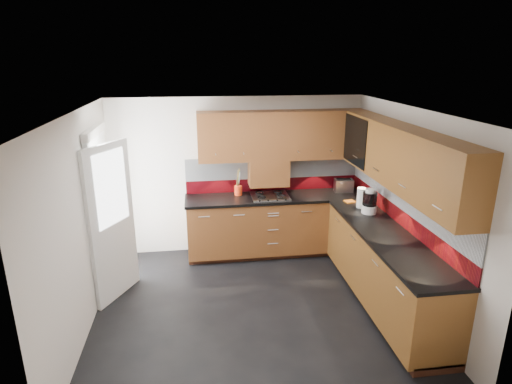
{
  "coord_description": "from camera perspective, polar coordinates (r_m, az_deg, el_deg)",
  "views": [
    {
      "loc": [
        -0.61,
        -4.53,
        2.97
      ],
      "look_at": [
        0.12,
        0.65,
        1.29
      ],
      "focal_mm": 30.0,
      "sensor_mm": 36.0,
      "label": 1
    }
  ],
  "objects": [
    {
      "name": "base_cabinets",
      "position": [
        6.06,
        8.87,
        -7.13
      ],
      "size": [
        2.7,
        3.2,
        0.95
      ],
      "color": "brown",
      "rests_on": "room"
    },
    {
      "name": "gas_hob",
      "position": [
        6.42,
        1.9,
        -0.53
      ],
      "size": [
        0.56,
        0.49,
        0.04
      ],
      "color": "silver",
      "rests_on": "countertop"
    },
    {
      "name": "toaster",
      "position": [
        6.79,
        11.6,
        0.87
      ],
      "size": [
        0.3,
        0.2,
        0.2
      ],
      "color": "silver",
      "rests_on": "countertop"
    },
    {
      "name": "backsplash",
      "position": [
        6.04,
        10.56,
        0.53
      ],
      "size": [
        2.7,
        3.2,
        0.54
      ],
      "color": "maroon",
      "rests_on": "countertop"
    },
    {
      "name": "back_door",
      "position": [
        5.74,
        -19.3,
        -2.97
      ],
      "size": [
        0.42,
        1.19,
        2.04
      ],
      "color": "white",
      "rests_on": "room"
    },
    {
      "name": "utensil_pot",
      "position": [
        6.49,
        -2.38,
        0.4
      ],
      "size": [
        0.12,
        0.12,
        0.41
      ],
      "color": "red",
      "rests_on": "countertop"
    },
    {
      "name": "upper_cabinets",
      "position": [
        5.73,
        10.92,
        6.09
      ],
      "size": [
        2.5,
        3.2,
        0.72
      ],
      "color": "brown",
      "rests_on": "room"
    },
    {
      "name": "orange_cloth",
      "position": [
        6.34,
        12.38,
        -1.23
      ],
      "size": [
        0.16,
        0.15,
        0.02
      ],
      "primitive_type": "cube",
      "rotation": [
        0.0,
        0.0,
        0.2
      ],
      "color": "orange",
      "rests_on": "countertop"
    },
    {
      "name": "food_processor",
      "position": [
        5.92,
        14.91,
        -1.32
      ],
      "size": [
        0.2,
        0.2,
        0.33
      ],
      "color": "white",
      "rests_on": "countertop"
    },
    {
      "name": "glass_cabinet",
      "position": [
        6.16,
        14.35,
        6.9
      ],
      "size": [
        0.32,
        0.8,
        0.66
      ],
      "color": "black",
      "rests_on": "room"
    },
    {
      "name": "extractor_hood",
      "position": [
        6.48,
        1.67,
        2.66
      ],
      "size": [
        0.6,
        0.33,
        0.4
      ],
      "primitive_type": "cube",
      "color": "brown",
      "rests_on": "room"
    },
    {
      "name": "countertop",
      "position": [
        5.86,
        9.01,
        -2.91
      ],
      "size": [
        2.72,
        3.22,
        0.04
      ],
      "color": "black",
      "rests_on": "base_cabinets"
    },
    {
      "name": "paper_towel",
      "position": [
        6.12,
        13.9,
        -0.75
      ],
      "size": [
        0.16,
        0.16,
        0.28
      ],
      "primitive_type": "cylinder",
      "rotation": [
        0.0,
        0.0,
        0.18
      ],
      "color": "white",
      "rests_on": "countertop"
    },
    {
      "name": "room",
      "position": [
        4.8,
        -0.33,
        -0.04
      ],
      "size": [
        4.0,
        3.8,
        2.64
      ],
      "color": "black"
    }
  ]
}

